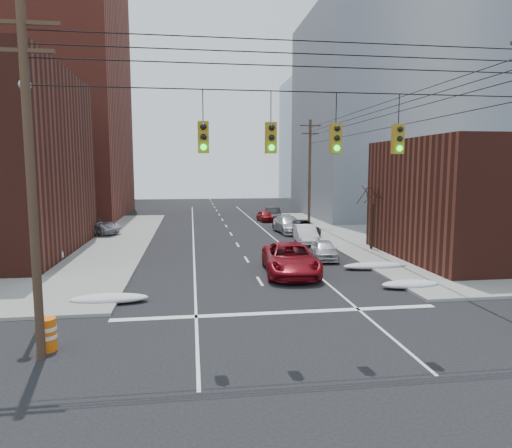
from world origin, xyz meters
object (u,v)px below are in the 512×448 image
object	(u,v)px
red_pickup	(290,259)
parked_car_e	(265,216)
parked_car_d	(288,225)
parked_car_b	(306,234)
construction_barrel	(47,334)
lot_car_d	(5,230)
parked_car_c	(303,228)
lot_car_b	(89,226)
lot_car_a	(32,252)
parked_car_a	(324,250)
parked_car_f	(273,214)

from	to	relation	value
red_pickup	parked_car_e	bearing A→B (deg)	88.57
parked_car_d	parked_car_b	bearing A→B (deg)	-93.64
red_pickup	construction_barrel	distance (m)	14.40
parked_car_e	lot_car_d	size ratio (longest dim) A/B	0.98
parked_car_c	lot_car_b	xyz separation A→B (m)	(-19.18, 2.50, 0.23)
red_pickup	parked_car_e	size ratio (longest dim) A/B	1.73
red_pickup	parked_car_e	xyz separation A→B (m)	(2.79, 26.24, -0.26)
parked_car_d	lot_car_b	bearing A→B (deg)	173.56
lot_car_a	lot_car_b	size ratio (longest dim) A/B	0.66
parked_car_a	lot_car_d	xyz separation A→B (m)	(-24.75, 12.32, 0.14)
parked_car_f	parked_car_e	bearing A→B (deg)	-126.20
parked_car_a	red_pickup	bearing A→B (deg)	-121.92
parked_car_b	parked_car_e	size ratio (longest dim) A/B	1.24
parked_car_d	red_pickup	bearing A→B (deg)	-106.66
parked_car_b	construction_barrel	distance (m)	24.75
red_pickup	lot_car_a	xyz separation A→B (m)	(-15.88, 5.28, -0.12)
parked_car_e	parked_car_f	bearing A→B (deg)	46.46
red_pickup	parked_car_d	distance (m)	16.94
parked_car_b	parked_car_c	xyz separation A→B (m)	(0.80, 4.08, -0.04)
lot_car_b	construction_barrel	distance (m)	27.26
parked_car_d	parked_car_f	bearing A→B (deg)	82.38
parked_car_e	lot_car_d	bearing A→B (deg)	-162.44
parked_car_a	parked_car_e	bearing A→B (deg)	98.70
parked_car_c	parked_car_d	distance (m)	2.21
parked_car_a	parked_car_d	distance (m)	12.74
parked_car_b	parked_car_e	world-z (taller)	parked_car_b
lot_car_a	construction_barrel	xyz separation A→B (m)	(5.37, -15.11, -0.19)
parked_car_e	parked_car_a	bearing A→B (deg)	-93.87
parked_car_b	parked_car_f	size ratio (longest dim) A/B	1.03
red_pickup	lot_car_b	bearing A→B (deg)	135.52
lot_car_a	lot_car_b	bearing A→B (deg)	-22.79
red_pickup	parked_car_a	world-z (taller)	red_pickup
lot_car_b	lot_car_d	size ratio (longest dim) A/B	1.52
parked_car_c	parked_car_f	world-z (taller)	parked_car_f
parked_car_a	lot_car_d	bearing A→B (deg)	161.22
parked_car_f	parked_car_d	bearing A→B (deg)	-90.29
lot_car_a	construction_barrel	bearing A→B (deg)	-177.96
lot_car_a	lot_car_b	world-z (taller)	lot_car_b
parked_car_e	parked_car_f	size ratio (longest dim) A/B	0.84
parked_car_d	construction_barrel	xyz separation A→B (m)	(-13.97, -26.42, -0.21)
parked_car_c	construction_barrel	bearing A→B (deg)	-120.50
parked_car_c	lot_car_d	bearing A→B (deg)	177.39
parked_car_a	parked_car_d	size ratio (longest dim) A/B	0.70
parked_car_f	lot_car_d	size ratio (longest dim) A/B	1.18
parked_car_a	lot_car_d	world-z (taller)	lot_car_d
parked_car_d	construction_barrel	world-z (taller)	parked_car_d
lot_car_b	red_pickup	bearing A→B (deg)	-120.23
parked_car_a	parked_car_c	distance (m)	10.79
parked_car_b	parked_car_d	bearing A→B (deg)	97.41
red_pickup	parked_car_a	size ratio (longest dim) A/B	1.67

